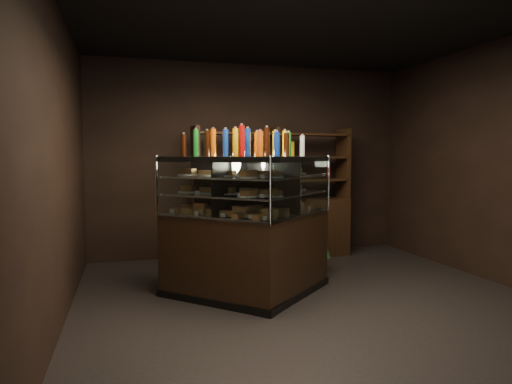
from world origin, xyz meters
TOP-DOWN VIEW (x-y plane):
  - ground at (0.00, 0.00)m, footprint 5.00×5.00m
  - room_shell at (0.00, 0.00)m, footprint 5.02×5.02m
  - display_case at (-0.57, 0.36)m, footprint 2.09×1.54m
  - food_display at (-0.57, 0.35)m, footprint 1.63×1.04m
  - bottles_top at (-0.57, 0.36)m, footprint 1.45×0.90m
  - potted_conifer at (0.60, 1.22)m, footprint 0.37×0.37m
  - back_shelving at (0.23, 2.05)m, footprint 2.48×0.59m

SIDE VIEW (x-z plane):
  - ground at x=0.00m, z-range 0.00..0.00m
  - potted_conifer at x=0.60m, z-range 0.06..0.86m
  - display_case at x=-0.57m, z-range -0.27..1.32m
  - back_shelving at x=0.23m, z-range -0.40..1.60m
  - food_display at x=-0.57m, z-range 0.94..1.43m
  - bottles_top at x=-0.57m, z-range 1.57..1.87m
  - room_shell at x=0.00m, z-range 0.44..3.45m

